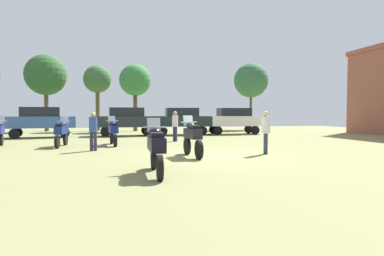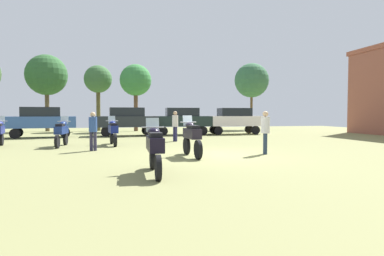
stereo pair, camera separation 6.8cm
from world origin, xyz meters
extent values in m
cube|color=olive|center=(0.00, 0.00, 0.01)|extent=(44.00, 52.00, 0.02)
cylinder|color=black|center=(-6.17, 5.37, 0.33)|extent=(0.16, 0.62, 0.61)
cylinder|color=black|center=(-6.27, 3.75, 0.33)|extent=(0.16, 0.62, 0.61)
cube|color=navy|center=(-6.22, 4.56, 0.81)|extent=(0.44, 1.40, 0.36)
ellipsoid|color=navy|center=(-6.20, 4.87, 1.09)|extent=(0.35, 0.50, 0.24)
cube|color=black|center=(-6.24, 4.32, 1.05)|extent=(0.33, 0.58, 0.12)
cube|color=silver|center=(-6.18, 5.21, 1.27)|extent=(0.37, 0.17, 0.39)
cylinder|color=#B7B7BC|center=(-6.19, 5.11, 1.21)|extent=(0.62, 0.07, 0.04)
cylinder|color=black|center=(-2.58, -2.65, 0.33)|extent=(0.12, 0.62, 0.61)
cylinder|color=black|center=(-2.59, -4.30, 0.33)|extent=(0.12, 0.62, 0.61)
cube|color=black|center=(-2.58, -3.47, 0.81)|extent=(0.37, 1.40, 0.36)
ellipsoid|color=black|center=(-2.58, -3.16, 1.09)|extent=(0.32, 0.48, 0.24)
cube|color=black|center=(-2.59, -3.72, 1.05)|extent=(0.30, 0.56, 0.12)
cube|color=silver|center=(-2.58, -2.81, 1.27)|extent=(0.36, 0.15, 0.39)
cylinder|color=#B7B7BC|center=(-2.58, -2.91, 1.21)|extent=(0.62, 0.04, 0.04)
cylinder|color=black|center=(-3.94, 5.59, 0.33)|extent=(0.20, 0.63, 0.62)
cylinder|color=black|center=(-3.73, 4.02, 0.33)|extent=(0.20, 0.63, 0.62)
cube|color=navy|center=(-3.84, 4.81, 0.82)|extent=(0.54, 1.38, 0.36)
ellipsoid|color=navy|center=(-3.88, 5.11, 1.10)|extent=(0.38, 0.52, 0.24)
cube|color=black|center=(-3.81, 4.57, 1.06)|extent=(0.37, 0.60, 0.12)
cube|color=silver|center=(-3.92, 5.44, 1.28)|extent=(0.38, 0.20, 0.39)
cylinder|color=#B7B7BC|center=(-3.91, 5.34, 1.22)|extent=(0.62, 0.12, 0.04)
cylinder|color=black|center=(-9.22, 5.79, 0.33)|extent=(0.23, 0.64, 0.62)
cube|color=silver|center=(-9.19, 5.65, 1.28)|extent=(0.38, 0.21, 0.39)
cylinder|color=#B7B7BC|center=(-9.18, 5.56, 1.22)|extent=(0.62, 0.14, 0.04)
cylinder|color=black|center=(-0.98, 0.46, 0.35)|extent=(0.17, 0.67, 0.67)
cylinder|color=black|center=(-0.86, -0.99, 0.35)|extent=(0.17, 0.67, 0.67)
cube|color=black|center=(-0.92, -0.27, 0.87)|extent=(0.46, 1.27, 0.36)
ellipsoid|color=black|center=(-0.94, 0.01, 1.15)|extent=(0.36, 0.50, 0.24)
cube|color=black|center=(-0.90, -0.48, 1.11)|extent=(0.34, 0.58, 0.12)
cube|color=silver|center=(-0.96, 0.32, 1.33)|extent=(0.37, 0.18, 0.39)
cylinder|color=#B7B7BC|center=(-0.96, 0.23, 1.27)|extent=(0.62, 0.09, 0.04)
cylinder|color=black|center=(-4.49, 11.03, 0.34)|extent=(0.65, 0.26, 0.64)
cylinder|color=black|center=(-4.58, 12.47, 0.34)|extent=(0.65, 0.26, 0.64)
cylinder|color=black|center=(-1.57, 11.21, 0.34)|extent=(0.65, 0.26, 0.64)
cylinder|color=black|center=(-1.66, 12.65, 0.34)|extent=(0.65, 0.26, 0.64)
cube|color=#21272C|center=(-3.07, 11.84, 1.03)|extent=(4.40, 2.06, 0.75)
cube|color=black|center=(-3.07, 11.84, 1.71)|extent=(2.46, 1.73, 0.61)
cylinder|color=black|center=(-9.96, 10.37, 0.34)|extent=(0.67, 0.32, 0.64)
cylinder|color=black|center=(-10.20, 11.79, 0.34)|extent=(0.67, 0.32, 0.64)
cylinder|color=black|center=(-7.08, 10.84, 0.34)|extent=(0.67, 0.32, 0.64)
cylinder|color=black|center=(-7.31, 12.27, 0.34)|extent=(0.67, 0.32, 0.64)
cube|color=#34589A|center=(-8.64, 11.32, 1.03)|extent=(4.53, 2.47, 0.75)
cube|color=black|center=(-8.64, 11.32, 1.71)|extent=(2.59, 1.95, 0.61)
cylinder|color=black|center=(3.59, 11.38, 0.34)|extent=(0.65, 0.24, 0.64)
cylinder|color=black|center=(3.62, 12.82, 0.34)|extent=(0.65, 0.24, 0.64)
cylinder|color=black|center=(6.51, 11.30, 0.34)|extent=(0.65, 0.24, 0.64)
cylinder|color=black|center=(6.55, 12.74, 0.34)|extent=(0.65, 0.24, 0.64)
cube|color=white|center=(5.07, 12.06, 1.03)|extent=(4.35, 1.91, 0.75)
cube|color=black|center=(5.07, 12.06, 1.71)|extent=(2.41, 1.65, 0.61)
cylinder|color=black|center=(-0.50, 11.48, 0.34)|extent=(0.65, 0.24, 0.64)
cylinder|color=black|center=(-0.45, 12.92, 0.34)|extent=(0.65, 0.24, 0.64)
cylinder|color=black|center=(2.42, 11.37, 0.34)|extent=(0.65, 0.24, 0.64)
cylinder|color=black|center=(2.47, 12.81, 0.34)|extent=(0.65, 0.24, 0.64)
cube|color=black|center=(0.99, 12.14, 1.03)|extent=(4.36, 1.95, 0.75)
cube|color=black|center=(0.99, 12.14, 1.71)|extent=(2.42, 1.67, 0.61)
cylinder|color=#272650|center=(-0.43, 6.29, 0.44)|extent=(0.14, 0.14, 0.83)
cylinder|color=#272650|center=(-0.51, 6.44, 0.44)|extent=(0.14, 0.14, 0.83)
cylinder|color=silver|center=(-0.47, 6.36, 1.18)|extent=(0.46, 0.46, 0.66)
sphere|color=tan|center=(-0.47, 6.36, 1.62)|extent=(0.22, 0.22, 0.22)
cylinder|color=#2C2942|center=(-4.68, 2.50, 0.42)|extent=(0.14, 0.14, 0.80)
cylinder|color=#2C2942|center=(-4.52, 2.44, 0.42)|extent=(0.14, 0.14, 0.80)
cylinder|color=#2B4789|center=(-4.60, 2.47, 1.13)|extent=(0.44, 0.44, 0.63)
sphere|color=tan|center=(-4.60, 2.47, 1.55)|extent=(0.22, 0.22, 0.22)
cylinder|color=#233248|center=(2.04, -0.05, 0.42)|extent=(0.14, 0.14, 0.81)
cylinder|color=#233248|center=(1.98, -0.21, 0.42)|extent=(0.14, 0.14, 0.81)
cylinder|color=silver|center=(2.01, -0.13, 1.15)|extent=(0.43, 0.43, 0.64)
sphere|color=tan|center=(2.01, -0.13, 1.58)|extent=(0.22, 0.22, 0.22)
cylinder|color=brown|center=(-9.92, 19.32, 2.12)|extent=(0.36, 0.36, 4.20)
sphere|color=#2D5B2C|center=(-9.92, 19.32, 5.03)|extent=(3.59, 3.59, 3.59)
cylinder|color=brown|center=(-5.53, 19.38, 2.11)|extent=(0.36, 0.36, 4.18)
sphere|color=#396536|center=(-5.53, 19.38, 4.77)|extent=(2.52, 2.52, 2.52)
cylinder|color=brown|center=(-2.17, 18.07, 2.00)|extent=(0.36, 0.36, 3.96)
sphere|color=#377E3C|center=(-2.17, 18.07, 4.62)|extent=(2.83, 2.83, 2.83)
cylinder|color=brown|center=(9.39, 19.13, 2.09)|extent=(0.24, 0.24, 4.15)
sphere|color=#366842|center=(9.39, 19.13, 4.94)|extent=(3.43, 3.43, 3.43)
camera|label=1|loc=(-3.47, -11.81, 1.58)|focal=30.52mm
camera|label=2|loc=(-3.40, -11.83, 1.58)|focal=30.52mm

